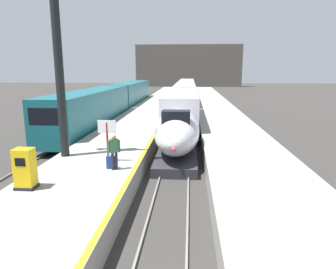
{
  "coord_description": "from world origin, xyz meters",
  "views": [
    {
      "loc": [
        0.78,
        -3.8,
        5.58
      ],
      "look_at": [
        -0.51,
        13.87,
        1.8
      ],
      "focal_mm": 32.35,
      "sensor_mm": 36.0,
      "label": 1
    }
  ],
  "objects": [
    {
      "name": "rail_secondary_left",
      "position": [
        -8.85,
        27.5,
        0.06
      ],
      "size": [
        0.08,
        110.0,
        0.12
      ],
      "primitive_type": "cube",
      "color": "slate",
      "rests_on": "ground"
    },
    {
      "name": "rolling_suitcase",
      "position": [
        -2.88,
        9.55,
        1.35
      ],
      "size": [
        0.4,
        0.22,
        0.98
      ],
      "color": "navy",
      "rests_on": "platform_left"
    },
    {
      "name": "rail_main_left",
      "position": [
        -0.75,
        27.5,
        0.06
      ],
      "size": [
        0.08,
        110.0,
        0.12
      ],
      "primitive_type": "cube",
      "color": "slate",
      "rests_on": "ground"
    },
    {
      "name": "platform_right",
      "position": [
        4.05,
        24.75,
        0.53
      ],
      "size": [
        4.8,
        110.0,
        1.05
      ],
      "primitive_type": "cube",
      "color": "gray",
      "rests_on": "ground"
    },
    {
      "name": "station_column_mid",
      "position": [
        -5.9,
        11.49,
        6.64
      ],
      "size": [
        4.0,
        0.68,
        9.3
      ],
      "color": "black",
      "rests_on": "platform_left"
    },
    {
      "name": "ticket_machine_yellow",
      "position": [
        -5.55,
        6.91,
        1.79
      ],
      "size": [
        0.76,
        0.62,
        1.6
      ],
      "color": "yellow",
      "rests_on": "platform_left"
    },
    {
      "name": "terminus_back_wall",
      "position": [
        0.0,
        102.0,
        7.0
      ],
      "size": [
        36.0,
        2.0,
        14.0
      ],
      "primitive_type": "cube",
      "color": "#4C4742",
      "rests_on": "ground"
    },
    {
      "name": "passenger_near_edge",
      "position": [
        -2.66,
        9.38,
        2.04
      ],
      "size": [
        0.53,
        0.36,
        1.69
      ],
      "color": "#23232D",
      "rests_on": "platform_left"
    },
    {
      "name": "highspeed_train_main",
      "position": [
        0.0,
        39.14,
        1.95
      ],
      "size": [
        2.92,
        57.93,
        3.6
      ],
      "color": "silver",
      "rests_on": "ground"
    },
    {
      "name": "rail_main_right",
      "position": [
        0.75,
        27.5,
        0.06
      ],
      "size": [
        0.08,
        110.0,
        0.12
      ],
      "primitive_type": "cube",
      "color": "slate",
      "rests_on": "ground"
    },
    {
      "name": "regional_train_adjacent",
      "position": [
        -8.1,
        32.23,
        2.13
      ],
      "size": [
        2.85,
        36.6,
        3.8
      ],
      "color": "#145660",
      "rests_on": "ground"
    },
    {
      "name": "platform_left_safety_stripe",
      "position": [
        -1.77,
        24.75,
        1.05
      ],
      "size": [
        0.2,
        107.8,
        0.01
      ],
      "primitive_type": "cube",
      "color": "yellow",
      "rests_on": "platform_left"
    },
    {
      "name": "rail_secondary_right",
      "position": [
        -7.35,
        27.5,
        0.06
      ],
      "size": [
        0.08,
        110.0,
        0.12
      ],
      "primitive_type": "cube",
      "color": "slate",
      "rests_on": "ground"
    },
    {
      "name": "platform_left",
      "position": [
        -4.05,
        24.75,
        0.53
      ],
      "size": [
        4.8,
        110.0,
        1.05
      ],
      "primitive_type": "cube",
      "color": "gray",
      "rests_on": "ground"
    },
    {
      "name": "departure_info_board",
      "position": [
        -3.3,
        10.6,
        2.56
      ],
      "size": [
        0.9,
        0.1,
        2.12
      ],
      "color": "maroon",
      "rests_on": "platform_left"
    }
  ]
}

